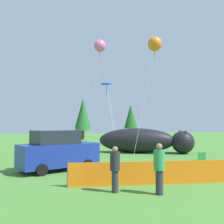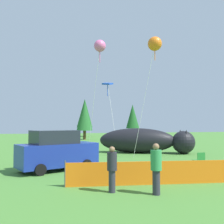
# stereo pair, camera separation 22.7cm
# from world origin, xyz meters

# --- Properties ---
(ground_plane) EXTENTS (120.00, 120.00, 0.00)m
(ground_plane) POSITION_xyz_m (0.00, 0.00, 0.00)
(ground_plane) COLOR #477F33
(parked_car) EXTENTS (4.73, 3.27, 2.25)m
(parked_car) POSITION_xyz_m (-4.18, 0.89, 1.09)
(parked_car) COLOR navy
(parked_car) RESTS_ON ground
(folding_chair) EXTENTS (0.55, 0.55, 0.96)m
(folding_chair) POSITION_xyz_m (3.90, -0.82, 0.56)
(folding_chair) COLOR #267F33
(folding_chair) RESTS_ON ground
(inflatable_cat) EXTENTS (8.33, 5.23, 2.24)m
(inflatable_cat) POSITION_xyz_m (3.91, 7.49, 1.03)
(inflatable_cat) COLOR black
(inflatable_cat) RESTS_ON ground
(safety_fence) EXTENTS (8.95, 1.38, 1.10)m
(safety_fence) POSITION_xyz_m (0.39, -3.76, 0.50)
(safety_fence) COLOR orange
(safety_fence) RESTS_ON ground
(spectator_in_white_shirt) EXTENTS (0.41, 0.41, 1.88)m
(spectator_in_white_shirt) POSITION_xyz_m (-0.91, -5.10, 1.03)
(spectator_in_white_shirt) COLOR #2D2D38
(spectator_in_white_shirt) RESTS_ON ground
(spectator_in_green_shirt) EXTENTS (0.38, 0.38, 1.74)m
(spectator_in_green_shirt) POSITION_xyz_m (-2.40, -4.36, 0.95)
(spectator_in_green_shirt) COLOR #2D2D38
(spectator_in_green_shirt) RESTS_ON ground
(kite_orange_flower) EXTENTS (2.07, 1.39, 9.42)m
(kite_orange_flower) POSITION_xyz_m (3.32, 3.91, 8.85)
(kite_orange_flower) COLOR silver
(kite_orange_flower) RESTS_ON ground
(kite_pink_octopus) EXTENTS (1.05, 2.44, 9.18)m
(kite_pink_octopus) POSITION_xyz_m (-0.80, 5.08, 8.68)
(kite_pink_octopus) COLOR silver
(kite_pink_octopus) RESTS_ON ground
(kite_blue_box) EXTENTS (1.28, 3.51, 7.08)m
(kite_blue_box) POSITION_xyz_m (1.48, 11.53, 6.73)
(kite_blue_box) COLOR silver
(kite_blue_box) RESTS_ON ground
(horizon_tree_east) EXTENTS (2.73, 2.73, 6.50)m
(horizon_tree_east) POSITION_xyz_m (1.82, 28.87, 3.99)
(horizon_tree_east) COLOR brown
(horizon_tree_east) RESTS_ON ground
(horizon_tree_mid) EXTENTS (3.40, 3.40, 8.12)m
(horizon_tree_mid) POSITION_xyz_m (3.58, 39.86, 4.98)
(horizon_tree_mid) COLOR brown
(horizon_tree_mid) RESTS_ON ground
(horizon_tree_northeast) EXTENTS (3.01, 3.01, 7.19)m
(horizon_tree_northeast) POSITION_xyz_m (14.63, 39.97, 4.41)
(horizon_tree_northeast) COLOR brown
(horizon_tree_northeast) RESTS_ON ground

